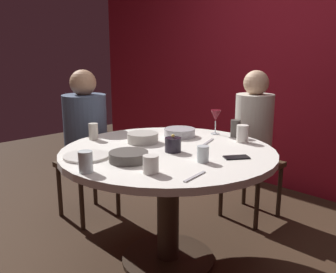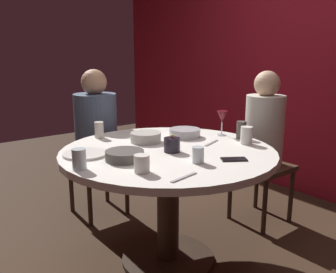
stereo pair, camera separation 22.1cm
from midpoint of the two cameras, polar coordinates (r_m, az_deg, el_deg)
The scene contains 20 objects.
ground_plane at distance 2.53m, azimuth 2.63°, elevation -18.79°, with size 8.00×8.00×0.00m, color #382619.
back_wall at distance 3.60m, azimuth 25.39°, elevation 11.32°, with size 6.00×0.10×2.60m, color maroon.
dining_table at distance 2.27m, azimuth 2.79°, elevation -5.94°, with size 1.31×1.31×0.76m.
seated_diner_left at distance 2.97m, azimuth -9.12°, elevation 1.39°, with size 0.40×0.40×1.21m.
seated_diner_back at distance 2.93m, azimuth 16.90°, elevation 0.72°, with size 0.40×0.40×1.20m.
candle_holder at distance 2.16m, azimuth 3.55°, elevation -1.34°, with size 0.10×0.10×0.11m.
wine_glass at distance 2.61m, azimuth 10.86°, elevation 2.92°, with size 0.08×0.08×0.18m.
dinner_plate at distance 2.13m, azimuth -9.96°, elevation -2.73°, with size 0.26×0.26×0.01m, color silver.
cell_phone at distance 2.06m, azimuth 13.31°, elevation -3.53°, with size 0.07×0.14×0.01m, color black.
bowl_serving_large at distance 2.55m, azimuth 5.11°, elevation 0.55°, with size 0.22×0.22×0.06m, color #B7B7BC.
bowl_salad_center at distance 2.39m, azimuth -0.89°, elevation -0.14°, with size 0.20×0.20×0.06m, color #B2ADA3.
bowl_small_white at distance 2.00m, azimuth -3.68°, elevation -3.01°, with size 0.21×0.21×0.05m, color #4C4742.
cup_near_candle at distance 1.87m, azimuth -10.47°, elevation -3.56°, with size 0.07×0.07×0.11m, color silver.
cup_by_left_diner at distance 2.53m, azimuth -8.30°, elevation 1.01°, with size 0.06×0.06×0.11m, color beige.
cup_by_right_diner at distance 1.96m, azimuth 7.95°, elevation -2.92°, with size 0.06×0.06×0.09m, color silver.
cup_center_front at distance 1.79m, azimuth -0.62°, elevation -4.32°, with size 0.08×0.08×0.09m, color silver.
cup_far_edge at distance 2.42m, azimuth 14.76°, elevation 0.15°, with size 0.08×0.08×0.11m, color silver.
cup_beside_wine at distance 2.56m, azimuth 13.83°, elevation 0.98°, with size 0.07×0.07×0.12m, color #4C4742.
fork_near_plate at distance 2.40m, azimuth 9.43°, elevation -1.02°, with size 0.02×0.18×0.01m, color #B7B7BC.
knife_near_plate at distance 1.74m, azimuth 6.15°, elevation -6.41°, with size 0.02×0.18×0.01m, color #B7B7BC.
Camera 2 is at (1.68, -1.34, 1.34)m, focal length 38.99 mm.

